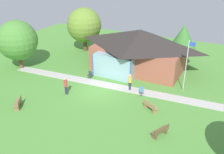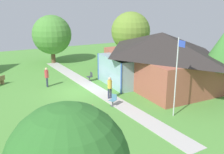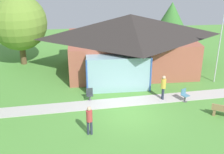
# 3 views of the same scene
# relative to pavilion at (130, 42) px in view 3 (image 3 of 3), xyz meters

# --- Properties ---
(ground_plane) EXTENTS (44.00, 44.00, 0.00)m
(ground_plane) POSITION_rel_pavilion_xyz_m (-1.19, -7.43, -2.43)
(ground_plane) COLOR #54933D
(pavilion) EXTENTS (11.03, 8.29, 4.69)m
(pavilion) POSITION_rel_pavilion_xyz_m (0.00, 0.00, 0.00)
(pavilion) COLOR #A35642
(pavilion) RESTS_ON ground_plane
(footpath) EXTENTS (22.72, 2.89, 0.03)m
(footpath) POSITION_rel_pavilion_xyz_m (-1.19, -5.76, -2.42)
(footpath) COLOR #BCB7B2
(footpath) RESTS_ON ground_plane
(flagpole) EXTENTS (0.64, 0.08, 5.21)m
(flagpole) POSITION_rel_pavilion_xyz_m (6.16, -3.28, 0.46)
(flagpole) COLOR silver
(flagpole) RESTS_ON ground_plane
(bench_mid_right) EXTENTS (1.52, 1.13, 0.84)m
(bench_mid_right) POSITION_rel_pavilion_xyz_m (4.47, -8.33, -2.03)
(bench_mid_right) COLOR #9E7A51
(bench_mid_right) RESTS_ON ground_plane
(patio_chair_lawn_spare) EXTENTS (0.59, 0.59, 0.86)m
(patio_chair_lawn_spare) POSITION_rel_pavilion_xyz_m (2.77, -6.05, -2.02)
(patio_chair_lawn_spare) COLOR teal
(patio_chair_lawn_spare) RESTS_ON ground_plane
(patio_chair_west) EXTENTS (0.46, 0.46, 0.86)m
(patio_chair_west) POSITION_rel_pavilion_xyz_m (-3.57, -5.24, -2.02)
(patio_chair_west) COLOR #33383D
(patio_chair_west) RESTS_ON ground_plane
(visitor_strolling_lawn) EXTENTS (0.34, 0.34, 1.74)m
(visitor_strolling_lawn) POSITION_rel_pavilion_xyz_m (-3.76, -9.25, -1.41)
(visitor_strolling_lawn) COLOR #2D3347
(visitor_strolling_lawn) RESTS_ON ground_plane
(visitor_on_path) EXTENTS (0.34, 0.34, 1.74)m
(visitor_on_path) POSITION_rel_pavilion_xyz_m (1.38, -5.64, -1.41)
(visitor_on_path) COLOR #2D3347
(visitor_on_path) RESTS_ON ground_plane
(tree_behind_pavilion_left) EXTENTS (4.72, 4.72, 6.08)m
(tree_behind_pavilion_left) POSITION_rel_pavilion_xyz_m (-9.11, 2.45, 1.27)
(tree_behind_pavilion_left) COLOR brown
(tree_behind_pavilion_left) RESTS_ON ground_plane
(tree_behind_pavilion_right) EXTENTS (3.31, 3.31, 5.12)m
(tree_behind_pavilion_right) POSITION_rel_pavilion_xyz_m (4.32, 2.90, 1.16)
(tree_behind_pavilion_right) COLOR brown
(tree_behind_pavilion_right) RESTS_ON ground_plane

